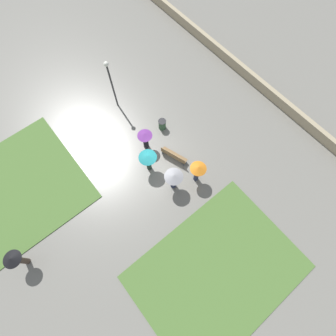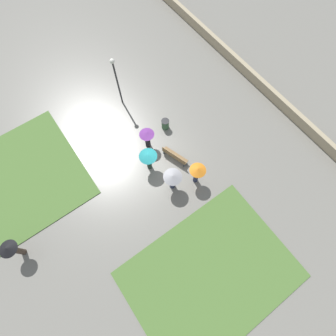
{
  "view_description": "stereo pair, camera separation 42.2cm",
  "coord_description": "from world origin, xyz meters",
  "px_view_note": "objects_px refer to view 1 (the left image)",
  "views": [
    {
      "loc": [
        -5.96,
        4.11,
        16.52
      ],
      "look_at": [
        -0.7,
        -0.18,
        0.7
      ],
      "focal_mm": 28.0,
      "sensor_mm": 36.0,
      "label": 1
    },
    {
      "loc": [
        -6.22,
        3.77,
        16.52
      ],
      "look_at": [
        -0.7,
        -0.18,
        0.7
      ],
      "focal_mm": 28.0,
      "sensor_mm": 36.0,
      "label": 2
    }
  ],
  "objects_px": {
    "crowd_person_teal": "(148,159)",
    "crowd_person_purple": "(145,138)",
    "lamp_post": "(111,79)",
    "crowd_person_grey": "(174,179)",
    "park_bench": "(174,156)",
    "crowd_person_orange": "(198,170)",
    "lone_walker_mid_plaza": "(15,260)",
    "trash_bin": "(162,124)"
  },
  "relations": [
    {
      "from": "crowd_person_purple",
      "to": "park_bench",
      "type": "bearing_deg",
      "value": -26.39
    },
    {
      "from": "crowd_person_grey",
      "to": "crowd_person_teal",
      "type": "height_order",
      "value": "crowd_person_teal"
    },
    {
      "from": "lamp_post",
      "to": "crowd_person_grey",
      "type": "bearing_deg",
      "value": 173.47
    },
    {
      "from": "lamp_post",
      "to": "crowd_person_teal",
      "type": "relative_size",
      "value": 2.23
    },
    {
      "from": "crowd_person_purple",
      "to": "trash_bin",
      "type": "bearing_deg",
      "value": 54.84
    },
    {
      "from": "lone_walker_mid_plaza",
      "to": "crowd_person_purple",
      "type": "bearing_deg",
      "value": 80.59
    },
    {
      "from": "park_bench",
      "to": "crowd_person_orange",
      "type": "xyz_separation_m",
      "value": [
        -2.09,
        -0.2,
        1.02
      ]
    },
    {
      "from": "crowd_person_teal",
      "to": "lone_walker_mid_plaza",
      "type": "relative_size",
      "value": 0.97
    },
    {
      "from": "park_bench",
      "to": "lamp_post",
      "type": "height_order",
      "value": "lamp_post"
    },
    {
      "from": "park_bench",
      "to": "trash_bin",
      "type": "xyz_separation_m",
      "value": [
        2.47,
        -0.97,
        -0.05
      ]
    },
    {
      "from": "crowd_person_teal",
      "to": "lamp_post",
      "type": "bearing_deg",
      "value": -57.95
    },
    {
      "from": "park_bench",
      "to": "crowd_person_grey",
      "type": "height_order",
      "value": "crowd_person_grey"
    },
    {
      "from": "lamp_post",
      "to": "crowd_person_purple",
      "type": "distance_m",
      "value": 4.54
    },
    {
      "from": "lamp_post",
      "to": "lone_walker_mid_plaza",
      "type": "relative_size",
      "value": 2.17
    },
    {
      "from": "trash_bin",
      "to": "crowd_person_grey",
      "type": "distance_m",
      "value": 4.68
    },
    {
      "from": "park_bench",
      "to": "lone_walker_mid_plaza",
      "type": "bearing_deg",
      "value": 69.85
    },
    {
      "from": "crowd_person_grey",
      "to": "crowd_person_teal",
      "type": "distance_m",
      "value": 2.09
    },
    {
      "from": "crowd_person_teal",
      "to": "crowd_person_purple",
      "type": "bearing_deg",
      "value": -75.42
    },
    {
      "from": "crowd_person_grey",
      "to": "trash_bin",
      "type": "bearing_deg",
      "value": -98.49
    },
    {
      "from": "crowd_person_purple",
      "to": "lone_walker_mid_plaza",
      "type": "xyz_separation_m",
      "value": [
        -1.68,
        10.17,
        0.18
      ]
    },
    {
      "from": "crowd_person_grey",
      "to": "crowd_person_teal",
      "type": "bearing_deg",
      "value": -56.59
    },
    {
      "from": "park_bench",
      "to": "crowd_person_teal",
      "type": "distance_m",
      "value": 2.07
    },
    {
      "from": "lamp_post",
      "to": "crowd_person_teal",
      "type": "height_order",
      "value": "lamp_post"
    },
    {
      "from": "crowd_person_orange",
      "to": "lamp_post",
      "type": "bearing_deg",
      "value": 179.18
    },
    {
      "from": "park_bench",
      "to": "crowd_person_teal",
      "type": "bearing_deg",
      "value": 54.97
    },
    {
      "from": "park_bench",
      "to": "crowd_person_purple",
      "type": "bearing_deg",
      "value": 5.52
    },
    {
      "from": "crowd_person_teal",
      "to": "crowd_person_orange",
      "type": "distance_m",
      "value": 3.24
    },
    {
      "from": "lamp_post",
      "to": "trash_bin",
      "type": "height_order",
      "value": "lamp_post"
    },
    {
      "from": "crowd_person_grey",
      "to": "lone_walker_mid_plaza",
      "type": "relative_size",
      "value": 0.94
    },
    {
      "from": "lamp_post",
      "to": "crowd_person_grey",
      "type": "distance_m",
      "value": 7.92
    },
    {
      "from": "crowd_person_purple",
      "to": "crowd_person_orange",
      "type": "bearing_deg",
      "value": -35.7
    },
    {
      "from": "lone_walker_mid_plaza",
      "to": "crowd_person_teal",
      "type": "bearing_deg",
      "value": 72.64
    },
    {
      "from": "park_bench",
      "to": "crowd_person_grey",
      "type": "xyz_separation_m",
      "value": [
        -1.53,
        1.29,
        0.84
      ]
    },
    {
      "from": "park_bench",
      "to": "lone_walker_mid_plaza",
      "type": "height_order",
      "value": "lone_walker_mid_plaza"
    },
    {
      "from": "trash_bin",
      "to": "crowd_person_purple",
      "type": "relative_size",
      "value": 0.47
    },
    {
      "from": "crowd_person_teal",
      "to": "crowd_person_orange",
      "type": "bearing_deg",
      "value": 171.86
    },
    {
      "from": "crowd_person_teal",
      "to": "lone_walker_mid_plaza",
      "type": "height_order",
      "value": "lone_walker_mid_plaza"
    },
    {
      "from": "trash_bin",
      "to": "crowd_person_teal",
      "type": "height_order",
      "value": "crowd_person_teal"
    },
    {
      "from": "crowd_person_purple",
      "to": "crowd_person_orange",
      "type": "distance_m",
      "value": 4.19
    },
    {
      "from": "crowd_person_teal",
      "to": "lone_walker_mid_plaza",
      "type": "bearing_deg",
      "value": 46.6
    },
    {
      "from": "park_bench",
      "to": "lamp_post",
      "type": "xyz_separation_m",
      "value": [
        6.21,
        0.41,
        2.29
      ]
    },
    {
      "from": "crowd_person_purple",
      "to": "lamp_post",
      "type": "bearing_deg",
      "value": 123.0
    }
  ]
}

